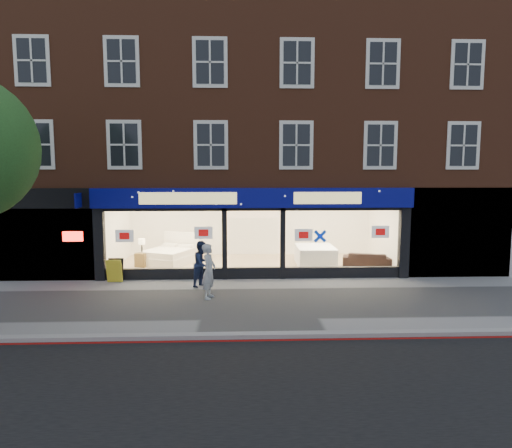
{
  "coord_description": "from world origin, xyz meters",
  "views": [
    {
      "loc": [
        -0.55,
        -13.21,
        3.89
      ],
      "look_at": [
        0.06,
        2.5,
        2.06
      ],
      "focal_mm": 32.0,
      "sensor_mm": 36.0,
      "label": 1
    }
  ],
  "objects": [
    {
      "name": "ground",
      "position": [
        0.0,
        0.0,
        0.0
      ],
      "size": [
        120.0,
        120.0,
        0.0
      ],
      "primitive_type": "plane",
      "color": "gray",
      "rests_on": "ground"
    },
    {
      "name": "pedestrian_blue",
      "position": [
        -1.78,
        1.97,
        0.78
      ],
      "size": [
        0.91,
        0.96,
        1.56
      ],
      "primitive_type": "imported",
      "rotation": [
        0.0,
        0.0,
        0.99
      ],
      "color": "#192548",
      "rests_on": "ground"
    },
    {
      "name": "display_bed",
      "position": [
        -3.37,
        5.55,
        0.43
      ],
      "size": [
        2.42,
        2.61,
        1.18
      ],
      "rotation": [
        0.0,
        0.0,
        -0.43
      ],
      "color": "white",
      "rests_on": "showroom_floor"
    },
    {
      "name": "mattress_stack",
      "position": [
        2.57,
        4.98,
        0.47
      ],
      "size": [
        1.51,
        1.91,
        0.75
      ],
      "rotation": [
        0.0,
        0.0,
        -0.01
      ],
      "color": "white",
      "rests_on": "showroom_floor"
    },
    {
      "name": "bedside_table",
      "position": [
        -4.4,
        4.87,
        0.38
      ],
      "size": [
        0.57,
        0.57,
        0.55
      ],
      "primitive_type": "cube",
      "rotation": [
        0.0,
        0.0,
        -0.33
      ],
      "color": "brown",
      "rests_on": "showroom_floor"
    },
    {
      "name": "kerb_stone",
      "position": [
        0.0,
        -2.9,
        0.06
      ],
      "size": [
        60.0,
        0.25,
        0.12
      ],
      "primitive_type": "cube",
      "color": "gray",
      "rests_on": "ground"
    },
    {
      "name": "showroom_floor",
      "position": [
        0.0,
        5.25,
        0.05
      ],
      "size": [
        11.0,
        4.5,
        0.1
      ],
      "primitive_type": "cube",
      "color": "tan",
      "rests_on": "ground"
    },
    {
      "name": "sofa",
      "position": [
        4.6,
        4.57,
        0.38
      ],
      "size": [
        2.02,
        1.25,
        0.55
      ],
      "primitive_type": "imported",
      "rotation": [
        0.0,
        0.0,
        2.85
      ],
      "color": "black",
      "rests_on": "showroom_floor"
    },
    {
      "name": "kerb_line",
      "position": [
        0.0,
        -3.1,
        0.01
      ],
      "size": [
        60.0,
        0.1,
        0.01
      ],
      "primitive_type": "cube",
      "color": "#8C0A07",
      "rests_on": "ground"
    },
    {
      "name": "a_board",
      "position": [
        -4.9,
        2.7,
        0.42
      ],
      "size": [
        0.55,
        0.36,
        0.84
      ],
      "primitive_type": "cube",
      "rotation": [
        0.0,
        0.0,
        -0.01
      ],
      "color": "gold",
      "rests_on": "ground"
    },
    {
      "name": "building",
      "position": [
        -0.02,
        6.93,
        6.67
      ],
      "size": [
        19.0,
        8.26,
        10.3
      ],
      "color": "brown",
      "rests_on": "ground"
    },
    {
      "name": "pedestrian_grey",
      "position": [
        -1.46,
        0.53,
        0.85
      ],
      "size": [
        0.54,
        0.7,
        1.69
      ],
      "primitive_type": "imported",
      "rotation": [
        0.0,
        0.0,
        1.33
      ],
      "color": "#B9BDC2",
      "rests_on": "ground"
    }
  ]
}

